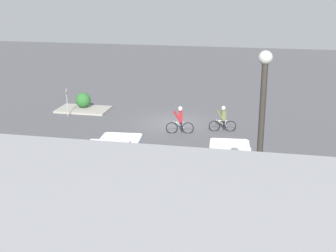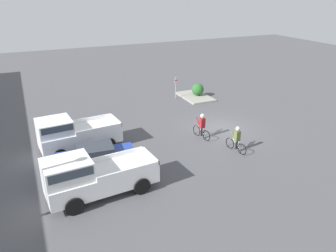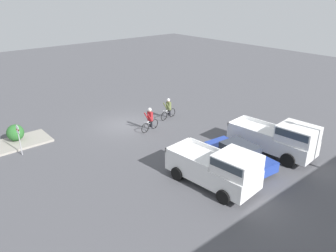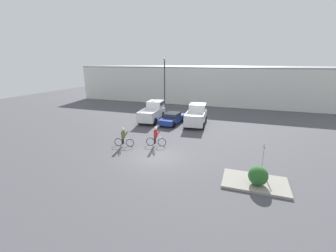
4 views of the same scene
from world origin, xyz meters
name	(u,v)px [view 1 (image 1 of 4)]	position (x,y,z in m)	size (l,w,h in m)	color
ground_plane	(174,123)	(0.00, 0.00, 0.00)	(80.00, 80.00, 0.00)	#4C4C51
pickup_truck_0	(229,170)	(-4.61, 10.47, 1.19)	(2.54, 5.59, 2.30)	white
sedan_0	(171,168)	(-1.77, 9.65, 0.67)	(2.23, 4.61, 1.33)	#233D9E
pickup_truck_1	(112,161)	(0.99, 10.42, 1.15)	(2.63, 5.17, 2.25)	white
cyclist_0	(180,120)	(-0.82, 2.11, 0.92)	(1.77, 0.53, 1.81)	black
cyclist_1	(223,118)	(-3.47, 1.10, 0.87)	(1.77, 0.53, 1.72)	black
fire_lane_sign	(67,100)	(7.80, -0.03, 1.26)	(0.09, 0.30, 2.08)	#9E9EA3
lamppost	(259,171)	(-5.90, 18.31, 4.45)	(0.36, 0.36, 7.70)	#2D2823
curb_island	(83,109)	(7.35, -1.88, 0.07)	(3.84, 2.40, 0.15)	gray
shrub	(83,100)	(7.45, -2.19, 0.72)	(1.14, 1.14, 1.14)	#286028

